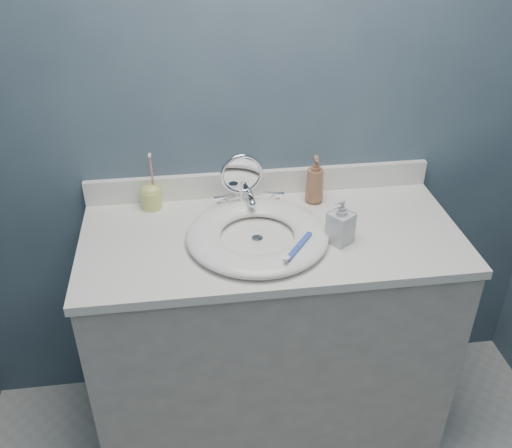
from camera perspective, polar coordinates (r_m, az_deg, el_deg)
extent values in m
cube|color=#415061|center=(1.93, 0.39, 11.56)|extent=(2.20, 0.02, 2.40)
cube|color=beige|center=(2.12, 1.38, -11.28)|extent=(1.20, 0.55, 0.85)
cube|color=white|center=(1.84, 1.56, -1.35)|extent=(1.22, 0.57, 0.03)
cube|color=white|center=(2.03, 0.41, 4.17)|extent=(1.22, 0.02, 0.09)
cylinder|color=silver|center=(1.80, 0.14, -1.49)|extent=(0.04, 0.04, 0.01)
cube|color=silver|center=(1.97, -0.70, 1.95)|extent=(0.22, 0.05, 0.01)
cylinder|color=silver|center=(1.96, -0.70, 2.68)|extent=(0.03, 0.03, 0.06)
cylinder|color=silver|center=(1.91, -0.54, 2.71)|extent=(0.02, 0.09, 0.02)
sphere|color=silver|center=(1.87, -0.36, 2.03)|extent=(0.03, 0.03, 0.03)
cylinder|color=silver|center=(1.96, -3.17, 2.17)|extent=(0.02, 0.02, 0.03)
cube|color=silver|center=(1.95, -3.19, 2.71)|extent=(0.08, 0.03, 0.01)
cylinder|color=silver|center=(1.97, 1.75, 2.51)|extent=(0.02, 0.02, 0.03)
cube|color=silver|center=(1.96, 1.76, 3.04)|extent=(0.08, 0.03, 0.01)
cylinder|color=silver|center=(1.95, -1.41, 1.49)|extent=(0.08, 0.08, 0.01)
cylinder|color=silver|center=(1.92, -1.43, 2.85)|extent=(0.01, 0.01, 0.11)
torus|color=silver|center=(1.88, -1.46, 5.03)|extent=(0.14, 0.03, 0.14)
cylinder|color=white|center=(1.88, -1.46, 5.03)|extent=(0.12, 0.02, 0.12)
imported|color=#926042|center=(1.97, 5.92, 4.44)|extent=(0.07, 0.07, 0.17)
imported|color=silver|center=(1.77, 8.50, 0.33)|extent=(0.10, 0.10, 0.15)
cylinder|color=#D7DD6E|center=(1.98, -10.42, 2.47)|extent=(0.07, 0.07, 0.07)
ellipsoid|color=#D7DD6E|center=(1.97, -10.51, 3.31)|extent=(0.07, 0.06, 0.04)
cylinder|color=#C67270|center=(1.94, -10.38, 4.94)|extent=(0.01, 0.02, 0.13)
cube|color=white|center=(1.90, -10.59, 6.76)|extent=(0.01, 0.02, 0.01)
cube|color=blue|center=(1.70, 4.33, -2.23)|extent=(0.10, 0.13, 0.01)
cube|color=white|center=(1.63, 3.08, -3.49)|extent=(0.02, 0.03, 0.01)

